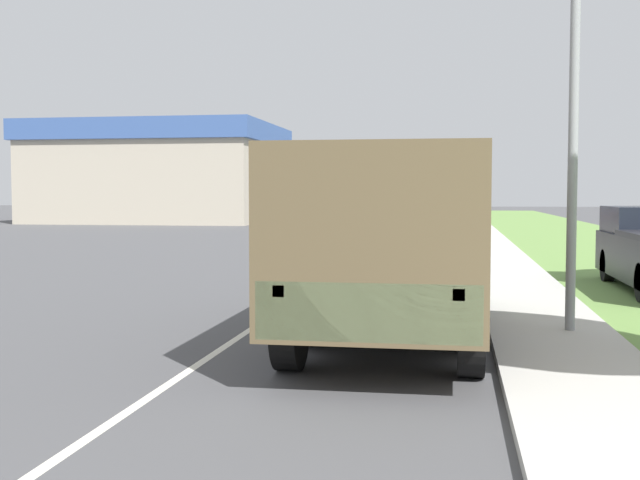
# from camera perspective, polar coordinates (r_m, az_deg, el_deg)

# --- Properties ---
(ground_plane) EXTENTS (180.00, 180.00, 0.00)m
(ground_plane) POSITION_cam_1_polar(r_m,az_deg,el_deg) (38.36, 4.88, 0.20)
(ground_plane) COLOR #4C4C4F
(lane_centre_stripe) EXTENTS (0.12, 120.00, 0.00)m
(lane_centre_stripe) POSITION_cam_1_polar(r_m,az_deg,el_deg) (38.36, 4.88, 0.20)
(lane_centre_stripe) COLOR silver
(lane_centre_stripe) RESTS_ON ground
(sidewalk_right) EXTENTS (1.80, 120.00, 0.12)m
(sidewalk_right) POSITION_cam_1_polar(r_m,az_deg,el_deg) (38.26, 11.62, 0.23)
(sidewalk_right) COLOR beige
(sidewalk_right) RESTS_ON ground
(grass_strip_right) EXTENTS (7.00, 120.00, 0.02)m
(grass_strip_right) POSITION_cam_1_polar(r_m,az_deg,el_deg) (38.68, 18.14, 0.09)
(grass_strip_right) COLOR #6B9347
(grass_strip_right) RESTS_ON ground
(military_truck) EXTENTS (2.41, 7.38, 2.63)m
(military_truck) POSITION_cam_1_polar(r_m,az_deg,el_deg) (11.59, 5.29, 0.51)
(military_truck) COLOR #545B3D
(military_truck) RESTS_ON ground
(car_nearest_ahead) EXTENTS (1.73, 4.49, 1.59)m
(car_nearest_ahead) POSITION_cam_1_polar(r_m,az_deg,el_deg) (21.72, 6.84, -0.33)
(car_nearest_ahead) COLOR navy
(car_nearest_ahead) RESTS_ON ground
(car_second_ahead) EXTENTS (1.71, 4.79, 1.47)m
(car_second_ahead) POSITION_cam_1_polar(r_m,az_deg,el_deg) (33.91, 7.51, 0.90)
(car_second_ahead) COLOR tan
(car_second_ahead) RESTS_ON ground
(car_third_ahead) EXTENTS (1.70, 4.78, 1.56)m
(car_third_ahead) POSITION_cam_1_polar(r_m,az_deg,el_deg) (45.84, 3.31, 1.60)
(car_third_ahead) COLOR navy
(car_third_ahead) RESTS_ON ground
(car_fourth_ahead) EXTENTS (1.82, 4.17, 1.51)m
(car_fourth_ahead) POSITION_cam_1_polar(r_m,az_deg,el_deg) (60.03, 5.09, 1.98)
(car_fourth_ahead) COLOR maroon
(car_fourth_ahead) RESTS_ON ground
(car_farthest_ahead) EXTENTS (1.95, 4.83, 1.46)m
(car_farthest_ahead) POSITION_cam_1_polar(r_m,az_deg,el_deg) (72.51, 5.38, 2.20)
(car_farthest_ahead) COLOR silver
(car_farthest_ahead) RESTS_ON ground
(lamp_post) EXTENTS (1.69, 0.24, 6.11)m
(lamp_post) POSITION_cam_1_polar(r_m,az_deg,el_deg) (12.16, 16.53, 11.35)
(lamp_post) COLOR gray
(lamp_post) RESTS_ON sidewalk_right
(building_distant) EXTENTS (16.71, 14.11, 7.07)m
(building_distant) POSITION_cam_1_polar(r_m,az_deg,el_deg) (60.34, -11.19, 4.69)
(building_distant) COLOR #B2A893
(building_distant) RESTS_ON ground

